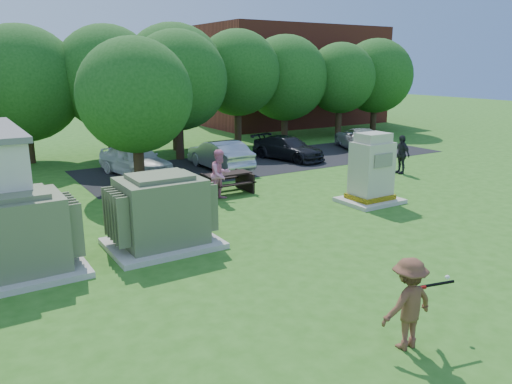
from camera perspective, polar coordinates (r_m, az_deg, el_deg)
ground at (r=12.25m, az=10.14°, el=-9.90°), size 120.00×120.00×0.00m
brick_building at (r=43.53m, az=4.12°, el=13.11°), size 15.00×8.00×8.00m
parking_strip at (r=26.62m, az=1.92°, el=3.63°), size 20.00×6.00×0.01m
transformer_left at (r=13.35m, az=-25.72°, el=-4.62°), size 3.00×2.40×2.07m
transformer_right at (r=14.15m, az=-10.76°, el=-2.37°), size 3.00×2.40×2.07m
generator_cabinet at (r=18.78m, az=13.05°, el=2.18°), size 2.12×1.74×2.59m
picnic_table at (r=19.83m, az=-3.32°, el=1.32°), size 1.88×1.41×0.81m
batter at (r=9.50m, az=16.98°, el=-12.10°), size 1.13×0.67×1.71m
person_by_generator at (r=19.03m, az=12.55°, el=1.40°), size 0.64×0.47×1.64m
person_at_picnic at (r=18.76m, az=-4.10°, el=1.98°), size 1.09×0.94×1.92m
person_walking_right at (r=24.27m, az=16.26°, el=4.15°), size 0.57×1.10×1.80m
car_white at (r=23.57m, az=-13.63°, el=3.64°), size 2.62×4.64×1.49m
car_silver_a at (r=24.37m, az=-4.15°, el=4.28°), size 1.54×4.33×1.42m
car_dark at (r=26.86m, az=3.67°, el=5.03°), size 2.72×4.55×1.23m
car_silver_b at (r=30.78m, az=11.77°, el=6.01°), size 3.84×5.09×1.28m
batting_equipment at (r=9.79m, az=19.65°, el=-9.88°), size 1.11×0.36×0.16m
tree_row at (r=28.29m, az=-13.01°, el=12.38°), size 41.30×13.30×7.30m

